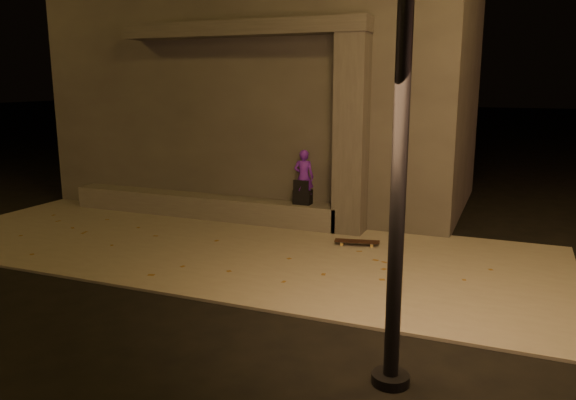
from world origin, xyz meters
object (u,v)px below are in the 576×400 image
at_px(skateboard, 357,242).
at_px(skateboarder, 304,177).
at_px(backpack, 303,196).
at_px(column, 351,136).

bearing_deg(skateboard, skateboarder, 135.77).
distance_m(backpack, skateboard, 1.66).
bearing_deg(skateboarder, backpack, -6.84).
height_order(column, skateboarder, column).
xyz_separation_m(column, skateboard, (0.38, -0.84, -1.73)).
distance_m(skateboarder, skateboard, 1.80).
relative_size(skateboarder, backpack, 2.20).
distance_m(column, skateboarder, 1.23).
bearing_deg(column, skateboard, -65.58).
distance_m(column, skateboard, 1.96).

